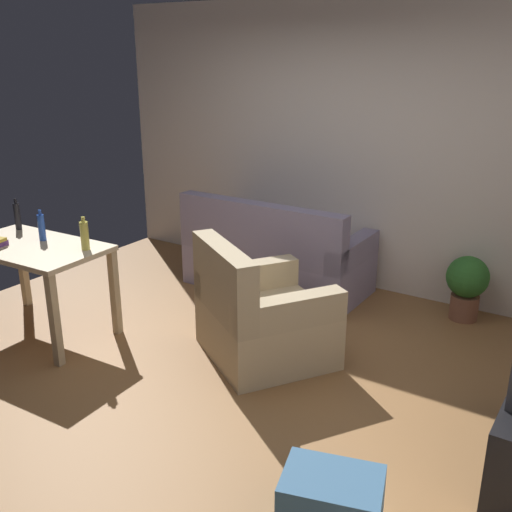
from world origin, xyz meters
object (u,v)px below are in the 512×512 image
bottle_dark (17,216)px  bottle_blue (42,227)px  couch (275,259)px  armchair (260,318)px  storage_box (331,503)px  desk (33,258)px  potted_plant (467,283)px  bottle_squat (85,235)px

bottle_dark → bottle_blue: 0.44m
couch → armchair: (0.61, -1.22, 0.01)m
storage_box → armchair: bearing=134.1°
armchair → storage_box: bearing=167.1°
bottle_dark → desk: bearing=-26.1°
potted_plant → bottle_squat: bottle_squat is taller
potted_plant → desk: bearing=-142.9°
storage_box → desk: bearing=168.1°
storage_box → bottle_dark: (-3.43, 0.85, 0.73)m
potted_plant → bottle_dark: size_ratio=2.09×
armchair → storage_box: armchair is taller
storage_box → potted_plant: bearing=92.1°
desk → couch: bearing=56.4°
storage_box → bottle_dark: size_ratio=1.76×
desk → bottle_blue: size_ratio=4.82×
armchair → bottle_squat: 1.49m
bottle_dark → bottle_squat: (0.91, -0.06, -0.01)m
bottle_dark → bottle_squat: bearing=-3.9°
bottle_dark → storage_box: bearing=-13.9°
desk → bottle_squat: 0.53m
bottle_dark → bottle_squat: bottle_dark is taller
couch → potted_plant: couch is taller
potted_plant → bottle_blue: 3.59m
couch → bottle_dark: bearing=46.0°
couch → potted_plant: 1.77m
storage_box → bottle_squat: 2.74m
couch → bottle_blue: bottle_blue is taller
potted_plant → bottle_dark: bearing=-149.6°
bottle_dark → bottle_blue: (0.43, -0.09, -0.01)m
armchair → storage_box: (1.23, -1.27, -0.17)m
couch → armchair: same height
bottle_squat → bottle_dark: bearing=176.1°
desk → potted_plant: (2.88, 2.17, -0.32)m
couch → armchair: bearing=116.7°
potted_plant → armchair: size_ratio=0.47×
desk → storage_box: bearing=-14.1°
couch → storage_box: size_ratio=3.60×
couch → desk: couch is taller
potted_plant → couch: bearing=-169.8°
armchair → storage_box: 1.78m
desk → bottle_dark: bearing=151.7°
couch → bottle_squat: 1.92m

